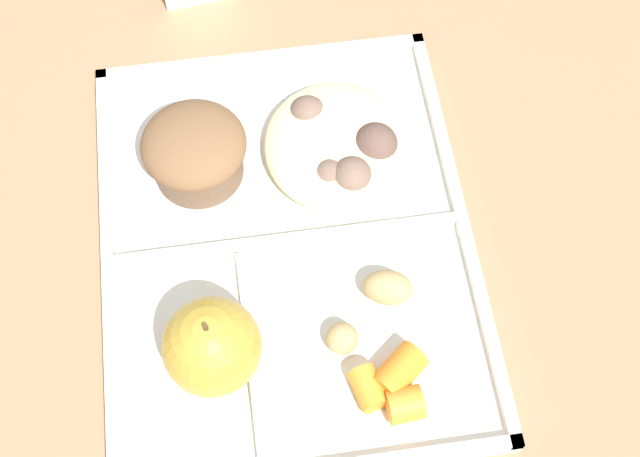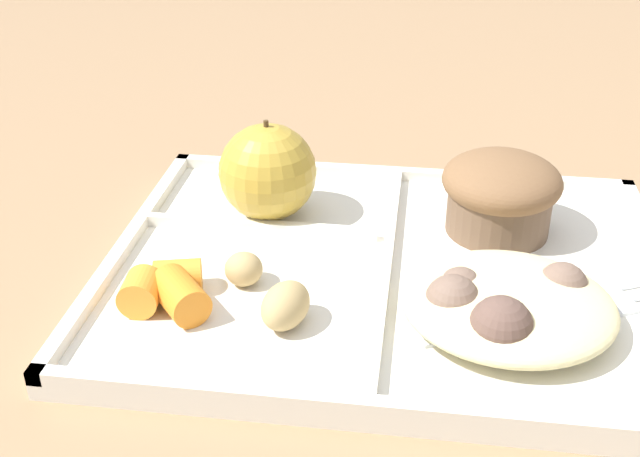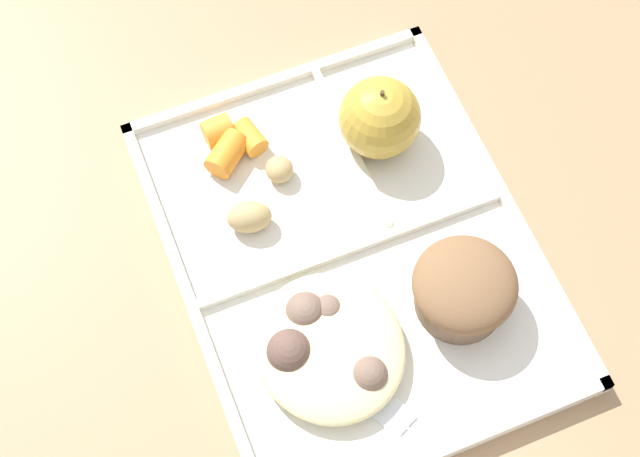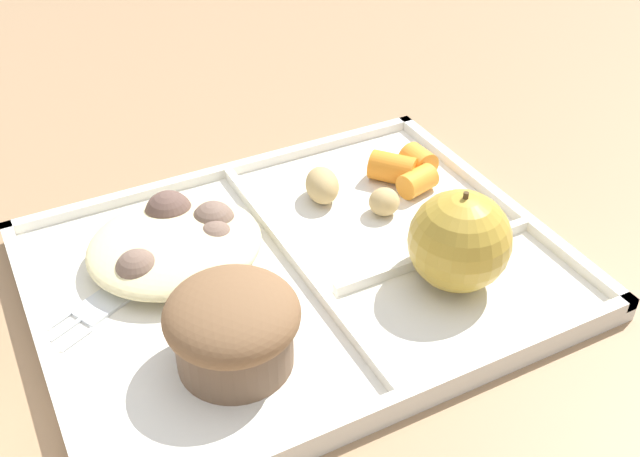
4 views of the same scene
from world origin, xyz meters
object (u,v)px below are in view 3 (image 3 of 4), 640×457
at_px(lunch_tray, 351,252).
at_px(green_apple, 380,118).
at_px(bran_muffin, 463,289).
at_px(plastic_fork, 363,389).

distance_m(lunch_tray, green_apple, 0.12).
bearing_deg(green_apple, lunch_tray, -34.68).
distance_m(lunch_tray, bran_muffin, 0.10).
relative_size(lunch_tray, green_apple, 4.89).
bearing_deg(plastic_fork, lunch_tray, 161.49).
bearing_deg(green_apple, plastic_fork, -26.28).
distance_m(green_apple, plastic_fork, 0.23).
height_order(green_apple, plastic_fork, green_apple).
relative_size(bran_muffin, plastic_fork, 0.53).
bearing_deg(plastic_fork, bran_muffin, 110.34).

